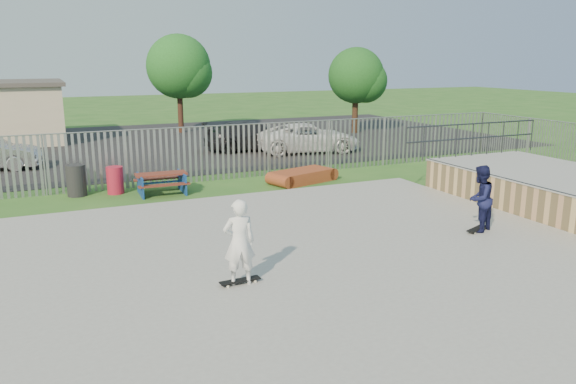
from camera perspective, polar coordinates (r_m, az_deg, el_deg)
name	(u,v)px	position (r m, az deg, el deg)	size (l,w,h in m)	color
ground	(271,267)	(12.11, -1.69, -7.66)	(120.00, 120.00, 0.00)	#2B6021
concrete_slab	(271,264)	(12.08, -1.70, -7.33)	(15.00, 12.00, 0.15)	gray
quarter_pipe	(555,190)	(18.35, 25.45, 0.15)	(5.50, 7.05, 2.19)	tan
fence	(243,177)	(16.29, -4.64, 1.49)	(26.04, 16.02, 2.00)	gray
picnic_table	(161,183)	(18.94, -12.74, 0.88)	(1.69, 1.40, 0.69)	#5F261B
funbox	(302,176)	(20.24, 1.48, 1.62)	(2.40, 1.67, 0.44)	brown
trash_bin_red	(115,180)	(19.33, -17.16, 1.16)	(0.54, 0.54, 0.90)	#AD1A31
trash_bin_grey	(76,180)	(19.40, -20.71, 1.11)	(0.61, 0.61, 1.02)	#242426
parking_lot	(130,145)	(30.08, -15.72, 4.61)	(40.00, 18.00, 0.02)	black
car_dark	(253,136)	(27.29, -3.53, 5.72)	(1.94, 4.77, 1.38)	black
car_white	(308,138)	(26.68, 2.07, 5.52)	(2.24, 4.87, 1.35)	white
tree_mid	(178,67)	(34.29, -11.06, 12.39)	(3.74, 3.74, 5.77)	#44271B
tree_right	(356,76)	(33.78, 6.92, 11.65)	(3.25, 3.25, 5.02)	#412A1A
skateboard_a	(477,229)	(14.83, 18.66, -3.62)	(0.82, 0.49, 0.08)	black
skateboard_b	(240,282)	(10.92, -4.89, -9.07)	(0.81, 0.24, 0.08)	black
skater_navy	(480,199)	(14.63, 18.89, -0.64)	(0.81, 0.63, 1.67)	#14163E
skater_white	(239,242)	(10.64, -4.98, -5.10)	(0.61, 0.40, 1.67)	white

